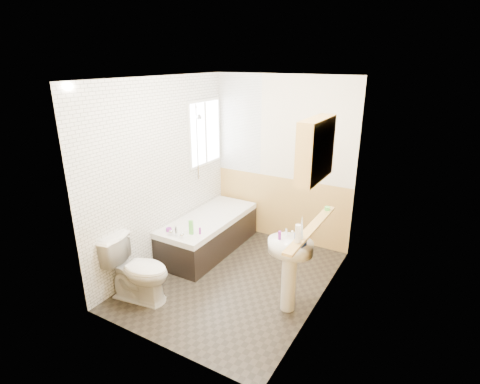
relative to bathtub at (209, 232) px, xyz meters
name	(u,v)px	position (x,y,z in m)	size (l,w,h in m)	color
floor	(234,278)	(0.73, -0.50, -0.27)	(2.80, 2.80, 0.00)	black
ceiling	(233,78)	(0.73, -0.50, 2.23)	(2.80, 2.80, 0.00)	white
wall_back	(282,161)	(0.73, 0.91, 0.98)	(2.20, 0.02, 2.50)	#F0E1C6
wall_front	(151,233)	(0.73, -1.91, 0.98)	(2.20, 0.02, 2.50)	#F0E1C6
wall_left	(162,174)	(-0.38, -0.50, 0.98)	(0.02, 2.80, 2.50)	#F0E1C6
wall_right	(324,205)	(1.84, -0.50, 0.98)	(0.02, 2.80, 2.50)	#F0E1C6
wainscot_right	(317,267)	(1.82, -0.50, 0.23)	(0.01, 2.80, 1.00)	#DBAD5A
wainscot_front	(159,303)	(0.73, -1.89, 0.23)	(2.20, 0.01, 1.00)	#DBAD5A
wainscot_back	(280,208)	(0.73, 0.89, 0.23)	(2.20, 0.01, 1.00)	#DBAD5A
tile_cladding_left	(163,174)	(-0.36, -0.50, 0.98)	(0.01, 2.80, 2.50)	white
tile_return_back	(239,124)	(0.01, 0.88, 1.48)	(0.75, 0.01, 1.50)	white
window	(205,133)	(-0.33, 0.45, 1.38)	(0.03, 0.79, 0.99)	white
bathtub	(209,232)	(0.00, 0.00, 0.00)	(0.70, 1.67, 0.67)	black
shower_riser	(197,136)	(-0.31, 0.22, 1.37)	(0.10, 0.07, 1.11)	silver
toilet	(138,270)	(-0.03, -1.42, 0.11)	(0.44, 0.78, 0.77)	white
sink	(290,261)	(1.57, -0.72, 0.34)	(0.50, 0.41, 0.97)	white
pine_shelf	(312,228)	(1.77, -0.66, 0.76)	(0.10, 1.32, 0.03)	#DBAD5A
medicine_cabinet	(315,150)	(1.74, -0.63, 1.59)	(0.17, 0.68, 0.61)	#DBAD5A
foam_can	(298,234)	(1.77, -1.06, 0.86)	(0.06, 0.06, 0.18)	silver
green_bottle	(302,227)	(1.77, -0.97, 0.89)	(0.05, 0.05, 0.25)	silver
black_jar	(327,209)	(1.77, -0.14, 0.79)	(0.06, 0.06, 0.04)	#59C647
soap_bottle	(301,241)	(1.70, -0.77, 0.64)	(0.10, 0.21, 0.10)	#19339E
clear_bottle	(280,235)	(1.45, -0.75, 0.63)	(0.03, 0.03, 0.10)	purple
blue_gel	(191,227)	(0.13, -0.58, 0.35)	(0.05, 0.03, 0.19)	#59C647
cream_jar	(169,230)	(-0.18, -0.66, 0.27)	(0.08, 0.08, 0.05)	purple
orange_bottle	(200,231)	(0.22, -0.52, 0.30)	(0.03, 0.03, 0.09)	purple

